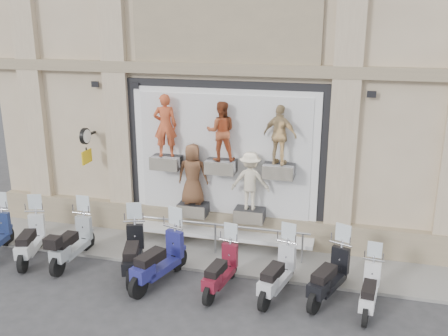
{
  "coord_description": "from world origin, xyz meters",
  "views": [
    {
      "loc": [
        3.34,
        -9.68,
        6.12
      ],
      "look_at": [
        0.26,
        1.9,
        2.5
      ],
      "focal_mm": 40.0,
      "sensor_mm": 36.0,
      "label": 1
    }
  ],
  "objects": [
    {
      "name": "ground",
      "position": [
        0.0,
        0.0,
        0.0
      ],
      "size": [
        90.0,
        90.0,
        0.0
      ],
      "primitive_type": "plane",
      "color": "#303033",
      "rests_on": "ground"
    },
    {
      "name": "sidewalk",
      "position": [
        0.0,
        2.1,
        0.04
      ],
      "size": [
        16.0,
        2.2,
        0.08
      ],
      "primitive_type": "cube",
      "color": "gray",
      "rests_on": "ground"
    },
    {
      "name": "building",
      "position": [
        0.0,
        7.0,
        6.0
      ],
      "size": [
        14.0,
        8.6,
        12.0
      ],
      "primitive_type": null,
      "color": "#C5B190",
      "rests_on": "ground"
    },
    {
      "name": "shop_vitrine",
      "position": [
        0.03,
        2.75,
        2.36
      ],
      "size": [
        5.6,
        0.83,
        4.3
      ],
      "color": "black",
      "rests_on": "ground"
    },
    {
      "name": "guard_rail",
      "position": [
        0.0,
        2.0,
        0.47
      ],
      "size": [
        5.06,
        0.1,
        0.93
      ],
      "primitive_type": null,
      "color": "#9EA0A5",
      "rests_on": "ground"
    },
    {
      "name": "clock_sign_bracket",
      "position": [
        -3.9,
        2.47,
        2.8
      ],
      "size": [
        0.1,
        0.8,
        1.02
      ],
      "color": "black",
      "rests_on": "ground"
    },
    {
      "name": "scooter_b",
      "position": [
        -4.62,
        0.55,
        0.79
      ],
      "size": [
        1.13,
        2.04,
        1.59
      ],
      "primitive_type": null,
      "rotation": [
        0.0,
        0.0,
        0.31
      ],
      "color": "#B9BDC0",
      "rests_on": "ground"
    },
    {
      "name": "scooter_c",
      "position": [
        -3.45,
        0.66,
        0.81
      ],
      "size": [
        0.59,
        2.0,
        1.63
      ],
      "primitive_type": null,
      "rotation": [
        0.0,
        0.0,
        -0.0
      ],
      "color": "gray",
      "rests_on": "ground"
    },
    {
      "name": "scooter_d",
      "position": [
        -1.69,
        0.5,
        0.82
      ],
      "size": [
        1.2,
        2.1,
        1.64
      ],
      "primitive_type": null,
      "rotation": [
        0.0,
        0.0,
        0.32
      ],
      "color": "black",
      "rests_on": "ground"
    },
    {
      "name": "scooter_e",
      "position": [
        -0.9,
        0.26,
        0.86
      ],
      "size": [
        1.18,
        2.2,
        1.72
      ],
      "primitive_type": null,
      "rotation": [
        0.0,
        0.0,
        -0.28
      ],
      "color": "navy",
      "rests_on": "ground"
    },
    {
      "name": "scooter_f",
      "position": [
        0.61,
        0.29,
        0.73
      ],
      "size": [
        0.78,
        1.87,
        1.47
      ],
      "primitive_type": null,
      "rotation": [
        0.0,
        0.0,
        -0.15
      ],
      "color": "maroon",
      "rests_on": "ground"
    },
    {
      "name": "scooter_g",
      "position": [
        1.91,
        0.42,
        0.78
      ],
      "size": [
        0.99,
        2.0,
        1.56
      ],
      "primitive_type": null,
      "rotation": [
        0.0,
        0.0,
        -0.23
      ],
      "color": "#B1B2B8",
      "rests_on": "ground"
    },
    {
      "name": "scooter_h",
      "position": [
        3.06,
        0.58,
        0.8
      ],
      "size": [
        1.24,
        2.05,
        1.6
      ],
      "primitive_type": null,
      "rotation": [
        0.0,
        0.0,
        -0.36
      ],
      "color": "black",
      "rests_on": "ground"
    },
    {
      "name": "scooter_i",
      "position": [
        3.93,
        0.32,
        0.69
      ],
      "size": [
        0.68,
        1.75,
        1.38
      ],
      "primitive_type": null,
      "rotation": [
        0.0,
        0.0,
        -0.11
      ],
      "color": "silver",
      "rests_on": "ground"
    }
  ]
}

